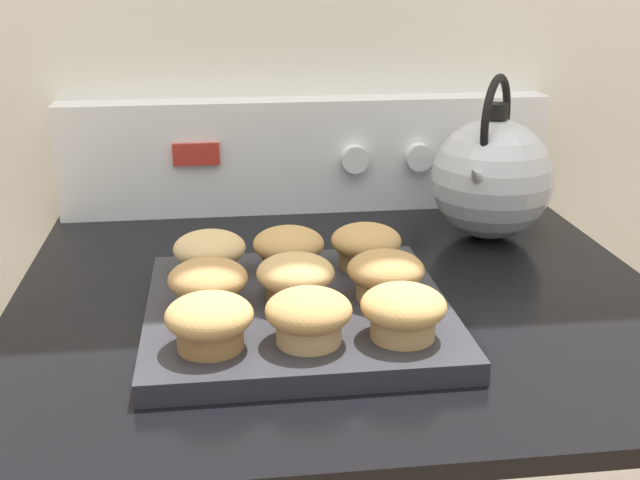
% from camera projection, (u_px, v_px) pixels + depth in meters
% --- Properties ---
extents(control_panel, '(0.72, 0.07, 0.17)m').
position_uv_depth(control_panel, '(308.00, 155.00, 1.19)').
color(control_panel, white).
rests_on(control_panel, stove_range).
extents(muffin_pan, '(0.31, 0.31, 0.02)m').
position_uv_depth(muffin_pan, '(298.00, 312.00, 0.83)').
color(muffin_pan, '#28282D').
rests_on(muffin_pan, stove_range).
extents(muffin_r0_c0, '(0.08, 0.08, 0.05)m').
position_uv_depth(muffin_r0_c0, '(209.00, 321.00, 0.72)').
color(muffin_r0_c0, olive).
rests_on(muffin_r0_c0, muffin_pan).
extents(muffin_r0_c1, '(0.08, 0.08, 0.05)m').
position_uv_depth(muffin_r0_c1, '(309.00, 316.00, 0.73)').
color(muffin_r0_c1, tan).
rests_on(muffin_r0_c1, muffin_pan).
extents(muffin_r0_c2, '(0.08, 0.08, 0.05)m').
position_uv_depth(muffin_r0_c2, '(403.00, 311.00, 0.74)').
color(muffin_r0_c2, tan).
rests_on(muffin_r0_c2, muffin_pan).
extents(muffin_r1_c0, '(0.08, 0.08, 0.05)m').
position_uv_depth(muffin_r1_c0, '(208.00, 284.00, 0.81)').
color(muffin_r1_c0, tan).
rests_on(muffin_r1_c0, muffin_pan).
extents(muffin_r1_c1, '(0.08, 0.08, 0.05)m').
position_uv_depth(muffin_r1_c1, '(295.00, 278.00, 0.82)').
color(muffin_r1_c1, olive).
rests_on(muffin_r1_c1, muffin_pan).
extents(muffin_r1_c2, '(0.08, 0.08, 0.05)m').
position_uv_depth(muffin_r1_c2, '(386.00, 275.00, 0.83)').
color(muffin_r1_c2, tan).
rests_on(muffin_r1_c2, muffin_pan).
extents(muffin_r2_c0, '(0.08, 0.08, 0.05)m').
position_uv_depth(muffin_r2_c0, '(210.00, 253.00, 0.89)').
color(muffin_r2_c0, tan).
rests_on(muffin_r2_c0, muffin_pan).
extents(muffin_r2_c1, '(0.08, 0.08, 0.05)m').
position_uv_depth(muffin_r2_c1, '(289.00, 248.00, 0.91)').
color(muffin_r2_c1, '#A37A4C').
rests_on(muffin_r2_c1, muffin_pan).
extents(muffin_r2_c2, '(0.08, 0.08, 0.05)m').
position_uv_depth(muffin_r2_c2, '(366.00, 245.00, 0.92)').
color(muffin_r2_c2, '#A37A4C').
rests_on(muffin_r2_c2, muffin_pan).
extents(tea_kettle, '(0.16, 0.19, 0.22)m').
position_uv_depth(tea_kettle, '(492.00, 177.00, 1.07)').
color(tea_kettle, silver).
rests_on(tea_kettle, stove_range).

